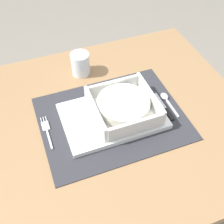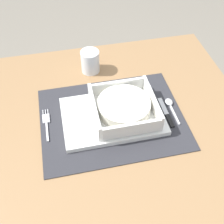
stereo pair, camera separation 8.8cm
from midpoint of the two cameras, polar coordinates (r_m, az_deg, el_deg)
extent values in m
plane|color=gray|center=(1.54, -0.85, -19.28)|extent=(6.00, 6.00, 0.00)
cube|color=#936D47|center=(0.92, -1.33, -1.63)|extent=(0.83, 0.78, 0.03)
cube|color=brown|center=(1.41, -20.15, -5.33)|extent=(0.05, 0.05, 0.70)
cube|color=brown|center=(1.51, 7.60, 2.29)|extent=(0.05, 0.05, 0.70)
cube|color=#2D2D33|center=(0.91, -2.79, -1.37)|extent=(0.44, 0.35, 0.00)
cube|color=white|center=(0.90, -2.66, -1.09)|extent=(0.31, 0.21, 0.02)
cube|color=white|center=(0.89, -0.52, -0.01)|extent=(0.19, 0.19, 0.01)
cube|color=white|center=(0.86, -6.18, -0.35)|extent=(0.01, 0.19, 0.05)
cube|color=white|center=(0.90, 4.85, 2.67)|extent=(0.01, 0.19, 0.05)
cube|color=white|center=(0.82, 1.66, -3.07)|extent=(0.17, 0.01, 0.05)
cube|color=white|center=(0.93, -2.46, 4.95)|extent=(0.17, 0.01, 0.05)
cylinder|color=silver|center=(0.88, -0.53, 0.98)|extent=(0.16, 0.16, 0.04)
cube|color=silver|center=(0.88, -15.07, -5.41)|extent=(0.01, 0.07, 0.00)
cube|color=silver|center=(0.91, -15.67, -2.85)|extent=(0.02, 0.04, 0.00)
cylinder|color=silver|center=(0.93, -16.42, -1.75)|extent=(0.00, 0.02, 0.00)
cylinder|color=silver|center=(0.93, -15.96, -1.62)|extent=(0.00, 0.02, 0.00)
cylinder|color=silver|center=(0.93, -15.51, -1.50)|extent=(0.00, 0.02, 0.00)
cube|color=silver|center=(0.94, 9.18, 0.58)|extent=(0.01, 0.08, 0.00)
ellipsoid|color=silver|center=(0.97, 7.72, 2.96)|extent=(0.02, 0.03, 0.01)
cube|color=black|center=(0.92, 8.43, -0.62)|extent=(0.01, 0.05, 0.01)
cube|color=silver|center=(0.96, 6.75, 2.02)|extent=(0.01, 0.07, 0.00)
cylinder|color=white|center=(1.05, -8.66, 9.23)|extent=(0.07, 0.07, 0.08)
cylinder|color=maroon|center=(1.06, -8.58, 8.65)|extent=(0.05, 0.05, 0.05)
camera|label=1|loc=(0.04, -92.87, -3.15)|focal=46.49mm
camera|label=2|loc=(0.04, 87.13, 3.15)|focal=46.49mm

